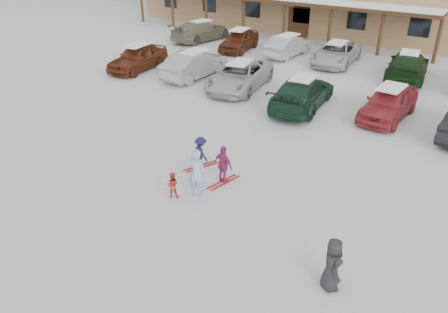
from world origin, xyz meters
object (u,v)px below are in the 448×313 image
Objects in this scene: child_magenta at (224,165)px; parked_car_3 at (302,93)px; parked_car_8 at (239,40)px; toddler_red at (172,185)px; parked_car_0 at (138,57)px; child_navy at (201,152)px; parked_car_2 at (240,75)px; parked_car_7 at (201,31)px; parked_car_1 at (195,64)px; parked_car_11 at (408,66)px; parked_car_10 at (336,53)px; bystander_dark at (332,264)px; parked_car_4 at (389,103)px; adult_skier at (197,174)px; parked_car_9 at (288,46)px.

parked_car_3 reaches higher than child_magenta.
parked_car_8 is (-9.03, 15.85, 0.03)m from child_magenta.
toddler_red is at bearing -73.63° from parked_car_8.
toddler_red is 14.79m from parked_car_0.
child_magenta is at bearing -68.83° from parked_car_8.
child_navy is at bearing 79.19° from parked_car_3.
parked_car_7 is (-8.29, 7.87, 0.03)m from parked_car_2.
parked_car_0 is at bearing 107.38° from parked_car_7.
child_navy is 20.00m from parked_car_7.
parked_car_0 is at bearing 12.06° from parked_car_1.
parked_car_1 reaches higher than parked_car_11.
parked_car_11 is at bearing -126.79° from toddler_red.
parked_car_0 is 12.57m from parked_car_10.
parked_car_2 reaches higher than parked_car_10.
parked_car_8 is (-13.95, 18.58, 0.00)m from bystander_dark.
parked_car_3 is 8.38m from parked_car_10.
parked_car_4 reaches higher than bystander_dark.
adult_skier is 0.40× the size of parked_car_4.
parked_car_8 reaches higher than parked_car_10.
adult_skier reaches higher than parked_car_10.
parked_car_0 is 0.86× the size of parked_car_2.
parked_car_10 is at bearing -63.52° from child_navy.
parked_car_7 reaches higher than parked_car_8.
toddler_red is at bearing 16.31° from adult_skier.
parked_car_2 is 7.92m from parked_car_4.
parked_car_9 is at bearing -107.20° from parked_car_1.
parked_car_4 is 17.93m from parked_car_7.
parked_car_4 is 1.01× the size of parked_car_8.
toddler_red is at bearing -78.41° from parked_car_2.
parked_car_2 is 1.21× the size of parked_car_9.
parked_car_7 is 7.56m from parked_car_9.
parked_car_3 reaches higher than parked_car_2.
parked_car_4 is at bearing -171.57° from parked_car_3.
parked_car_11 is (10.48, 6.60, -0.01)m from parked_car_1.
parked_car_4 is (4.10, 10.68, 0.29)m from toddler_red.
parked_car_11 is at bearing 34.99° from parked_car_2.
parked_car_2 is 4.12m from parked_car_3.
parked_car_7 is at bearing -39.63° from child_magenta.
parked_car_9 is (3.56, 0.46, -0.03)m from parked_car_8.
parked_car_10 is at bearing 61.73° from parked_car_2.
parked_car_10 is at bearing -15.19° from parked_car_11.
parked_car_8 is at bearing -90.70° from toddler_red.
bystander_dark is 0.29× the size of parked_car_10.
parked_car_4 is at bearing -97.01° from child_magenta.
parked_car_2 is 1.01× the size of parked_car_7.
parked_car_3 is (11.10, -0.36, -0.01)m from parked_car_0.
child_magenta is 0.32× the size of parked_car_4.
adult_skier is 0.38× the size of parked_car_1.
parked_car_10 is (-1.78, 17.51, -0.19)m from adult_skier.
parked_car_11 is (7.99, -0.64, 0.05)m from parked_car_9.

